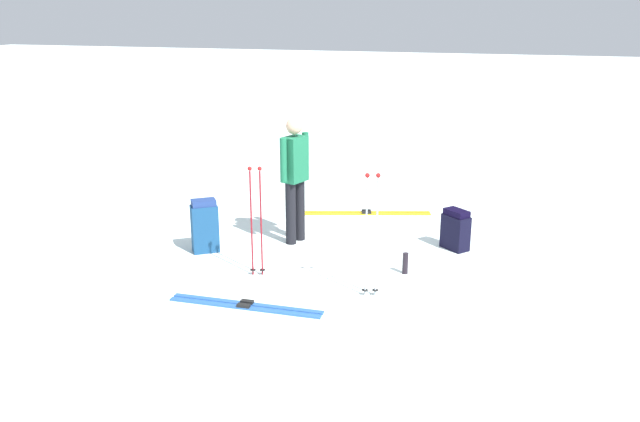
{
  "coord_description": "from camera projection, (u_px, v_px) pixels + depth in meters",
  "views": [
    {
      "loc": [
        -2.3,
        7.33,
        3.07
      ],
      "look_at": [
        0.0,
        0.0,
        0.7
      ],
      "focal_mm": 37.25,
      "sensor_mm": 36.0,
      "label": 1
    }
  ],
  "objects": [
    {
      "name": "ski_poles_planted_far",
      "position": [
        372.0,
        229.0,
        7.16
      ],
      "size": [
        0.18,
        0.1,
        1.4
      ],
      "color": "#B3BFC8",
      "rests_on": "ground_plane"
    },
    {
      "name": "backpack_large_dark",
      "position": [
        205.0,
        226.0,
        8.6
      ],
      "size": [
        0.4,
        0.37,
        0.71
      ],
      "color": "navy",
      "rests_on": "ground_plane"
    },
    {
      "name": "ski_pair_far",
      "position": [
        245.0,
        305.0,
        7.1
      ],
      "size": [
        1.71,
        0.23,
        0.05
      ],
      "color": "#2858A5",
      "rests_on": "ground_plane"
    },
    {
      "name": "skier_standing",
      "position": [
        295.0,
        173.0,
        8.79
      ],
      "size": [
        0.31,
        0.55,
        1.7
      ],
      "color": "black",
      "rests_on": "ground_plane"
    },
    {
      "name": "ground_plane",
      "position": [
        320.0,
        265.0,
        8.25
      ],
      "size": [
        80.0,
        80.0,
        0.0
      ],
      "primitive_type": "plane",
      "color": "white"
    },
    {
      "name": "backpack_bright",
      "position": [
        455.0,
        230.0,
        8.72
      ],
      "size": [
        0.41,
        0.39,
        0.54
      ],
      "color": "black",
      "rests_on": "ground_plane"
    },
    {
      "name": "thermos_bottle",
      "position": [
        405.0,
        263.0,
        7.94
      ],
      "size": [
        0.07,
        0.07,
        0.26
      ],
      "primitive_type": "cylinder",
      "color": "black",
      "rests_on": "ground_plane"
    },
    {
      "name": "ski_pair_near",
      "position": [
        366.0,
        213.0,
        10.28
      ],
      "size": [
        1.94,
        0.75,
        0.05
      ],
      "color": "gold",
      "rests_on": "ground_plane"
    },
    {
      "name": "ski_poles_planted_near",
      "position": [
        256.0,
        216.0,
        7.73
      ],
      "size": [
        0.18,
        0.1,
        1.33
      ],
      "color": "maroon",
      "rests_on": "ground_plane"
    }
  ]
}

